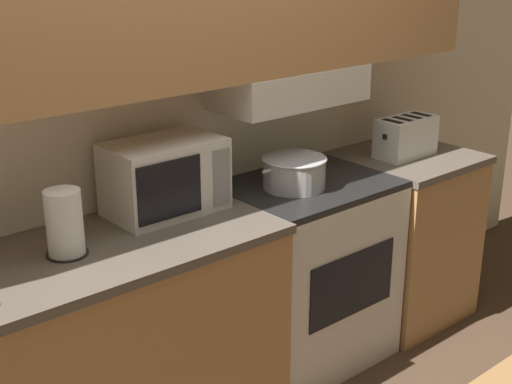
# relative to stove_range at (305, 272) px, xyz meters

# --- Properties ---
(ground_plane) EXTENTS (16.00, 16.00, 0.00)m
(ground_plane) POSITION_rel_stove_range_xyz_m (-0.58, 0.29, -0.45)
(ground_plane) COLOR #4C3828
(wall_back) EXTENTS (5.56, 0.38, 2.55)m
(wall_back) POSITION_rel_stove_range_xyz_m (-0.56, 0.23, 1.00)
(wall_back) COLOR silver
(wall_back) RESTS_ON ground_plane
(lower_counter_main) EXTENTS (1.79, 0.63, 0.89)m
(lower_counter_main) POSITION_rel_stove_range_xyz_m (-1.27, -0.01, 0.00)
(lower_counter_main) COLOR tan
(lower_counter_main) RESTS_ON ground_plane
(lower_counter_right_stub) EXTENTS (0.64, 0.63, 0.89)m
(lower_counter_right_stub) POSITION_rel_stove_range_xyz_m (0.70, -0.01, 0.00)
(lower_counter_right_stub) COLOR tan
(lower_counter_right_stub) RESTS_ON ground_plane
(stove_range) EXTENTS (0.75, 0.59, 0.89)m
(stove_range) POSITION_rel_stove_range_xyz_m (0.00, 0.00, 0.00)
(stove_range) COLOR silver
(stove_range) RESTS_ON ground_plane
(cooking_pot) EXTENTS (0.36, 0.29, 0.14)m
(cooking_pot) POSITION_rel_stove_range_xyz_m (-0.09, -0.01, 0.52)
(cooking_pot) COLOR #B7BABF
(cooking_pot) RESTS_ON stove_range
(microwave) EXTENTS (0.46, 0.29, 0.29)m
(microwave) POSITION_rel_stove_range_xyz_m (-0.68, 0.12, 0.59)
(microwave) COLOR silver
(microwave) RESTS_ON lower_counter_main
(toaster) EXTENTS (0.33, 0.16, 0.20)m
(toaster) POSITION_rel_stove_range_xyz_m (0.66, -0.02, 0.54)
(toaster) COLOR silver
(toaster) RESTS_ON lower_counter_right_stub
(paper_towel_roll) EXTENTS (0.15, 0.15, 0.24)m
(paper_towel_roll) POSITION_rel_stove_range_xyz_m (-1.17, -0.01, 0.56)
(paper_towel_roll) COLOR black
(paper_towel_roll) RESTS_ON lower_counter_main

